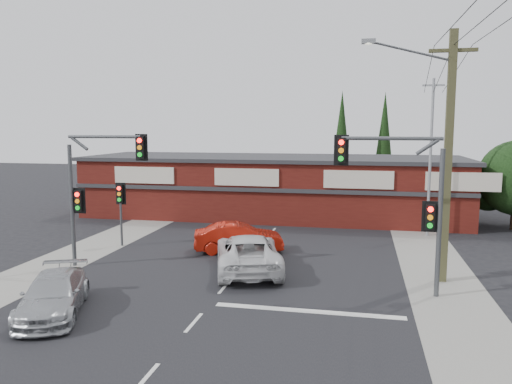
% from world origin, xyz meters
% --- Properties ---
extents(ground, '(120.00, 120.00, 0.00)m').
position_xyz_m(ground, '(0.00, 0.00, 0.00)').
color(ground, black).
rests_on(ground, ground).
extents(road_strip, '(14.00, 70.00, 0.01)m').
position_xyz_m(road_strip, '(0.00, 5.00, 0.01)').
color(road_strip, black).
rests_on(road_strip, ground).
extents(verge_left, '(3.00, 70.00, 0.02)m').
position_xyz_m(verge_left, '(-8.50, 5.00, 0.01)').
color(verge_left, gray).
rests_on(verge_left, ground).
extents(verge_right, '(3.00, 70.00, 0.02)m').
position_xyz_m(verge_right, '(8.50, 5.00, 0.01)').
color(verge_right, gray).
rests_on(verge_right, ground).
extents(stop_line, '(6.50, 0.35, 0.01)m').
position_xyz_m(stop_line, '(3.50, -1.50, 0.01)').
color(stop_line, silver).
rests_on(stop_line, ground).
extents(white_suv, '(4.16, 6.28, 1.60)m').
position_xyz_m(white_suv, '(0.38, 2.93, 0.80)').
color(white_suv, silver).
rests_on(white_suv, ground).
extents(silver_suv, '(3.45, 4.95, 1.33)m').
position_xyz_m(silver_suv, '(-4.87, -3.49, 0.67)').
color(silver_suv, '#AEB1B3').
rests_on(silver_suv, ground).
extents(red_sedan, '(4.71, 2.77, 1.47)m').
position_xyz_m(red_sedan, '(-0.82, 6.05, 0.73)').
color(red_sedan, '#AB180A').
rests_on(red_sedan, ground).
extents(lane_dashes, '(0.12, 49.46, 0.01)m').
position_xyz_m(lane_dashes, '(0.00, 5.93, 0.01)').
color(lane_dashes, silver).
rests_on(lane_dashes, ground).
extents(shop_building, '(27.30, 8.40, 4.22)m').
position_xyz_m(shop_building, '(-0.99, 16.99, 2.13)').
color(shop_building, '#46120E').
rests_on(shop_building, ground).
extents(conifer_near, '(1.80, 1.80, 9.25)m').
position_xyz_m(conifer_near, '(3.50, 24.00, 5.48)').
color(conifer_near, '#2D2116').
rests_on(conifer_near, ground).
extents(conifer_far, '(1.80, 1.80, 9.25)m').
position_xyz_m(conifer_far, '(7.00, 26.00, 5.48)').
color(conifer_far, '#2D2116').
rests_on(conifer_far, ground).
extents(traffic_mast_left, '(3.77, 0.27, 5.97)m').
position_xyz_m(traffic_mast_left, '(-6.43, 2.00, 3.93)').
color(traffic_mast_left, '#47494C').
rests_on(traffic_mast_left, ground).
extents(traffic_mast_right, '(3.96, 0.27, 5.97)m').
position_xyz_m(traffic_mast_right, '(6.86, 1.00, 3.95)').
color(traffic_mast_right, '#47494C').
rests_on(traffic_mast_right, ground).
extents(pedestal_signal, '(0.55, 0.27, 3.38)m').
position_xyz_m(pedestal_signal, '(-7.20, 6.01, 2.41)').
color(pedestal_signal, '#47494C').
rests_on(pedestal_signal, ground).
extents(utility_pole, '(4.38, 0.59, 10.00)m').
position_xyz_m(utility_pole, '(8.36, 2.99, 5.40)').
color(utility_pole, '#4B492A').
rests_on(utility_pole, ground).
extents(steel_pole, '(1.20, 0.16, 9.00)m').
position_xyz_m(steel_pole, '(9.00, 12.00, 4.70)').
color(steel_pole, gray).
rests_on(steel_pole, ground).
extents(power_lines, '(2.01, 29.00, 1.22)m').
position_xyz_m(power_lines, '(8.47, -2.47, 9.04)').
color(power_lines, black).
rests_on(power_lines, ground).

